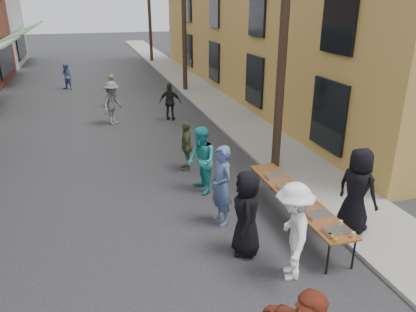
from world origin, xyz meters
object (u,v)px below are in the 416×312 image
utility_pole_mid (184,9)px  guest_front_c (201,161)px  guest_front_a (247,213)px  server (357,190)px  catering_tray_sausage (337,231)px  utility_pole_near (285,19)px  serving_table (296,197)px  utility_pole_far (149,5)px

utility_pole_mid → guest_front_c: size_ratio=4.81×
guest_front_a → server: bearing=108.7°
catering_tray_sausage → guest_front_c: 4.28m
utility_pole_near → utility_pole_mid: 12.00m
guest_front_a → utility_pole_mid: bearing=-170.8°
utility_pole_mid → server: size_ratio=4.60×
utility_pole_mid → serving_table: bearing=-93.9°
server → utility_pole_far: bearing=-20.6°
serving_table → catering_tray_sausage: size_ratio=8.00×
serving_table → catering_tray_sausage: (0.00, -1.65, 0.08)m
serving_table → catering_tray_sausage: 1.65m
utility_pole_far → guest_front_c: bearing=-96.2°
utility_pole_near → server: size_ratio=4.60×
guest_front_c → utility_pole_far: bearing=170.6°
utility_pole_far → guest_front_a: size_ratio=4.84×
utility_pole_near → serving_table: size_ratio=2.25×
serving_table → guest_front_a: guest_front_a is taller
utility_pole_near → utility_pole_far: 24.00m
utility_pole_mid → utility_pole_far: (0.00, 12.00, 0.00)m
catering_tray_sausage → guest_front_c: guest_front_c is taller
serving_table → server: server is taller
utility_pole_far → server: size_ratio=4.60×
utility_pole_mid → guest_front_a: (-2.58, -15.97, -3.57)m
serving_table → guest_front_c: guest_front_c is taller
utility_pole_mid → utility_pole_far: bearing=90.0°
utility_pole_near → serving_table: utility_pole_near is taller
utility_pole_mid → serving_table: 15.75m
utility_pole_far → guest_front_a: bearing=-95.3°
utility_pole_mid → guest_front_c: bearing=-101.8°
utility_pole_near → utility_pole_mid: bearing=90.0°
serving_table → guest_front_c: 2.84m
utility_pole_near → utility_pole_far: (0.00, 24.00, 0.00)m
catering_tray_sausage → utility_pole_near: bearing=77.9°
utility_pole_far → catering_tray_sausage: utility_pole_far is taller
utility_pole_near → guest_front_c: 4.57m
utility_pole_far → serving_table: size_ratio=2.25×
utility_pole_mid → serving_table: (-1.05, -15.25, -3.79)m
catering_tray_sausage → server: server is taller
utility_pole_far → catering_tray_sausage: bearing=-92.1°
guest_front_c → serving_table: bearing=32.4°
serving_table → utility_pole_far: bearing=87.8°
utility_pole_mid → guest_front_a: bearing=-99.2°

